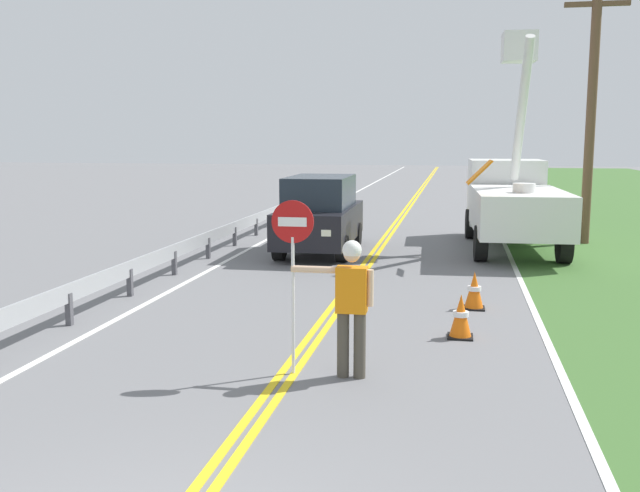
{
  "coord_description": "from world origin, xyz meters",
  "views": [
    {
      "loc": [
        2.15,
        -4.07,
        3.12
      ],
      "look_at": [
        -0.24,
        8.39,
        1.2
      ],
      "focal_mm": 40.02,
      "sensor_mm": 36.0,
      "label": 1
    }
  ],
  "objects_px": {
    "flagger_worker": "(351,300)",
    "traffic_cone_mid": "(474,291)",
    "traffic_cone_lead": "(461,317)",
    "oncoming_suv_nearest": "(320,214)",
    "utility_pole_near": "(591,110)",
    "stop_sign_paddle": "(293,248)",
    "utility_bucket_truck": "(512,198)"
  },
  "relations": [
    {
      "from": "stop_sign_paddle",
      "to": "oncoming_suv_nearest",
      "type": "xyz_separation_m",
      "value": [
        -1.58,
        10.14,
        -0.65
      ]
    },
    {
      "from": "flagger_worker",
      "to": "oncoming_suv_nearest",
      "type": "relative_size",
      "value": 0.39
    },
    {
      "from": "utility_bucket_truck",
      "to": "stop_sign_paddle",
      "type": "bearing_deg",
      "value": -106.79
    },
    {
      "from": "flagger_worker",
      "to": "utility_pole_near",
      "type": "bearing_deg",
      "value": 69.01
    },
    {
      "from": "flagger_worker",
      "to": "traffic_cone_mid",
      "type": "xyz_separation_m",
      "value": [
        1.68,
        4.2,
        -0.71
      ]
    },
    {
      "from": "stop_sign_paddle",
      "to": "traffic_cone_lead",
      "type": "height_order",
      "value": "stop_sign_paddle"
    },
    {
      "from": "traffic_cone_mid",
      "to": "traffic_cone_lead",
      "type": "bearing_deg",
      "value": -97.14
    },
    {
      "from": "stop_sign_paddle",
      "to": "traffic_cone_mid",
      "type": "distance_m",
      "value": 5.06
    },
    {
      "from": "oncoming_suv_nearest",
      "to": "traffic_cone_mid",
      "type": "bearing_deg",
      "value": -55.76
    },
    {
      "from": "stop_sign_paddle",
      "to": "traffic_cone_mid",
      "type": "xyz_separation_m",
      "value": [
        2.45,
        4.21,
        -1.37
      ]
    },
    {
      "from": "utility_bucket_truck",
      "to": "oncoming_suv_nearest",
      "type": "relative_size",
      "value": 1.49
    },
    {
      "from": "traffic_cone_mid",
      "to": "stop_sign_paddle",
      "type": "bearing_deg",
      "value": -120.21
    },
    {
      "from": "utility_bucket_truck",
      "to": "traffic_cone_mid",
      "type": "relative_size",
      "value": 9.85
    },
    {
      "from": "utility_pole_near",
      "to": "traffic_cone_mid",
      "type": "relative_size",
      "value": 10.75
    },
    {
      "from": "traffic_cone_lead",
      "to": "traffic_cone_mid",
      "type": "relative_size",
      "value": 1.0
    },
    {
      "from": "utility_pole_near",
      "to": "flagger_worker",
      "type": "bearing_deg",
      "value": -110.99
    },
    {
      "from": "stop_sign_paddle",
      "to": "oncoming_suv_nearest",
      "type": "height_order",
      "value": "stop_sign_paddle"
    },
    {
      "from": "utility_bucket_truck",
      "to": "oncoming_suv_nearest",
      "type": "bearing_deg",
      "value": -159.56
    },
    {
      "from": "oncoming_suv_nearest",
      "to": "traffic_cone_lead",
      "type": "bearing_deg",
      "value": -64.5
    },
    {
      "from": "utility_pole_near",
      "to": "traffic_cone_lead",
      "type": "relative_size",
      "value": 10.75
    },
    {
      "from": "flagger_worker",
      "to": "traffic_cone_mid",
      "type": "distance_m",
      "value": 4.58
    },
    {
      "from": "traffic_cone_lead",
      "to": "traffic_cone_mid",
      "type": "bearing_deg",
      "value": 82.86
    },
    {
      "from": "oncoming_suv_nearest",
      "to": "traffic_cone_mid",
      "type": "height_order",
      "value": "oncoming_suv_nearest"
    },
    {
      "from": "traffic_cone_lead",
      "to": "stop_sign_paddle",
      "type": "bearing_deg",
      "value": -134.94
    },
    {
      "from": "utility_pole_near",
      "to": "oncoming_suv_nearest",
      "type": "bearing_deg",
      "value": -156.9
    },
    {
      "from": "flagger_worker",
      "to": "traffic_cone_lead",
      "type": "height_order",
      "value": "flagger_worker"
    },
    {
      "from": "utility_bucket_truck",
      "to": "traffic_cone_lead",
      "type": "height_order",
      "value": "utility_bucket_truck"
    },
    {
      "from": "stop_sign_paddle",
      "to": "utility_pole_near",
      "type": "height_order",
      "value": "utility_pole_near"
    },
    {
      "from": "flagger_worker",
      "to": "stop_sign_paddle",
      "type": "xyz_separation_m",
      "value": [
        -0.77,
        -0.01,
        0.66
      ]
    },
    {
      "from": "utility_bucket_truck",
      "to": "utility_pole_near",
      "type": "distance_m",
      "value": 3.58
    },
    {
      "from": "oncoming_suv_nearest",
      "to": "traffic_cone_mid",
      "type": "xyz_separation_m",
      "value": [
        4.04,
        -5.93,
        -0.72
      ]
    },
    {
      "from": "utility_bucket_truck",
      "to": "traffic_cone_mid",
      "type": "distance_m",
      "value": 8.04
    }
  ]
}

